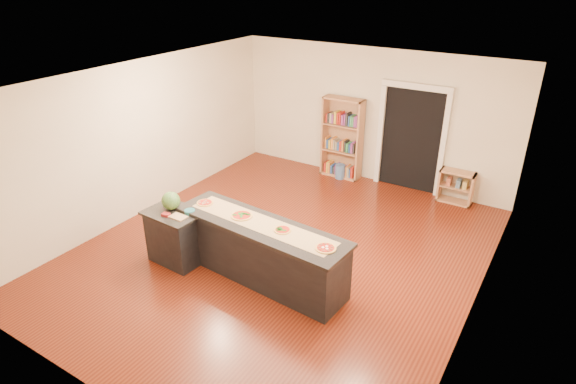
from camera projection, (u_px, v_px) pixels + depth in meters
The scene contains 16 objects.
room at pixel (281, 173), 7.32m from camera, with size 6.00×7.00×2.80m.
doorway at pixel (412, 133), 9.63m from camera, with size 1.40×0.09×2.21m.
kitchen_island at pixel (261, 251), 7.09m from camera, with size 2.77×0.75×0.91m.
side_counter at pixel (176, 236), 7.52m from camera, with size 0.87×0.64×0.87m.
bookshelf at pixel (342, 138), 10.33m from camera, with size 0.88×0.31×1.75m, color tan.
low_shelf at pixel (456, 187), 9.40m from camera, with size 0.66×0.28×0.66m, color tan.
waste_bin at pixel (340, 171), 10.52m from camera, with size 0.21×0.21×0.31m, color #4A6EA5.
kraft_paper at pixel (261, 223), 6.91m from camera, with size 2.40×0.43×0.00m, color tan.
watermelon at pixel (171, 201), 7.36m from camera, with size 0.28×0.28×0.28m, color #144214.
cutting_board at pixel (178, 217), 7.17m from camera, with size 0.26×0.17×0.02m, color tan.
package_red at pixel (166, 215), 7.21m from camera, with size 0.12×0.08×0.04m, color maroon.
package_teal at pixel (190, 212), 7.27m from camera, with size 0.16×0.16×0.06m, color #195966.
pizza_a at pixel (205, 203), 7.47m from camera, with size 0.27×0.27×0.02m.
pizza_b at pixel (242, 216), 7.10m from camera, with size 0.31×0.31×0.02m.
pizza_c at pixel (283, 230), 6.72m from camera, with size 0.26×0.26×0.02m.
pizza_d at pixel (326, 248), 6.30m from camera, with size 0.27×0.27×0.02m.
Camera 1 is at (3.63, -5.66, 4.32)m, focal length 30.00 mm.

